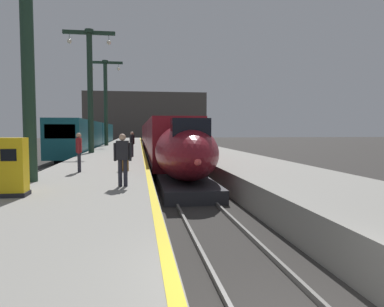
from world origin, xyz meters
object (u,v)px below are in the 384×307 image
(passenger_near_edge, at_px, (79,149))
(passenger_far_waiting, at_px, (123,156))
(regional_train_adjacent, at_px, (91,136))
(ticket_machine_yellow, at_px, (13,169))
(station_column_far, at_px, (90,80))
(highspeed_train_main, at_px, (158,138))
(station_column_distant, at_px, (106,95))
(passenger_mid_platform, at_px, (132,142))
(rolling_suitcase, at_px, (124,164))
(station_column_mid, at_px, (26,14))

(passenger_near_edge, height_order, passenger_far_waiting, same)
(regional_train_adjacent, relative_size, ticket_machine_yellow, 22.88)
(station_column_far, distance_m, passenger_near_edge, 14.39)
(passenger_near_edge, bearing_deg, passenger_far_waiting, -64.45)
(highspeed_train_main, height_order, ticket_machine_yellow, highspeed_train_main)
(passenger_far_waiting, relative_size, ticket_machine_yellow, 1.06)
(station_column_distant, xyz_separation_m, ticket_machine_yellow, (0.35, -32.54, -5.13))
(station_column_distant, relative_size, ticket_machine_yellow, 6.15)
(regional_train_adjacent, xyz_separation_m, ticket_machine_yellow, (2.55, -36.33, -0.34))
(ticket_machine_yellow, bearing_deg, regional_train_adjacent, 94.02)
(highspeed_train_main, xyz_separation_m, passenger_mid_platform, (-2.59, -16.22, 0.08))
(ticket_machine_yellow, bearing_deg, station_column_far, 91.05)
(station_column_far, xyz_separation_m, passenger_near_edge, (1.22, -13.51, -4.78))
(passenger_mid_platform, height_order, rolling_suitcase, passenger_mid_platform)
(ticket_machine_yellow, bearing_deg, passenger_near_edge, 81.03)
(passenger_mid_platform, xyz_separation_m, ticket_machine_yellow, (-2.96, -14.17, -0.25))
(highspeed_train_main, distance_m, station_column_distant, 8.01)
(passenger_far_waiting, xyz_separation_m, rolling_suitcase, (-0.14, 4.42, -0.69))
(highspeed_train_main, relative_size, passenger_far_waiting, 33.71)
(passenger_near_edge, distance_m, rolling_suitcase, 2.01)
(highspeed_train_main, height_order, passenger_near_edge, highspeed_train_main)
(rolling_suitcase, bearing_deg, passenger_mid_platform, 88.61)
(highspeed_train_main, height_order, rolling_suitcase, highspeed_train_main)
(highspeed_train_main, distance_m, passenger_far_waiting, 29.22)
(highspeed_train_main, bearing_deg, ticket_machine_yellow, -100.35)
(passenger_near_edge, bearing_deg, highspeed_train_main, 79.35)
(highspeed_train_main, xyz_separation_m, station_column_distant, (-5.90, 2.15, 4.97))
(ticket_machine_yellow, bearing_deg, passenger_mid_platform, 78.21)
(station_column_distant, relative_size, passenger_far_waiting, 5.82)
(station_column_distant, xyz_separation_m, passenger_far_waiting, (3.24, -31.26, -4.88))
(station_column_distant, distance_m, passenger_near_edge, 27.50)
(station_column_distant, xyz_separation_m, passenger_mid_platform, (3.31, -18.37, -4.88))
(passenger_mid_platform, height_order, ticket_machine_yellow, passenger_mid_platform)
(station_column_mid, xyz_separation_m, station_column_distant, (0.00, 29.67, 0.11))
(station_column_mid, bearing_deg, highspeed_train_main, 77.90)
(regional_train_adjacent, distance_m, passenger_mid_platform, 22.83)
(rolling_suitcase, height_order, ticket_machine_yellow, ticket_machine_yellow)
(rolling_suitcase, bearing_deg, station_column_mid, -137.61)
(regional_train_adjacent, bearing_deg, passenger_near_edge, -83.67)
(station_column_mid, height_order, station_column_far, station_column_far)
(ticket_machine_yellow, bearing_deg, station_column_distant, 90.62)
(station_column_mid, relative_size, passenger_near_edge, 5.70)
(passenger_mid_platform, bearing_deg, passenger_far_waiting, -90.31)
(passenger_mid_platform, bearing_deg, station_column_far, 124.27)
(regional_train_adjacent, xyz_separation_m, passenger_far_waiting, (5.44, -35.04, -0.09))
(rolling_suitcase, distance_m, ticket_machine_yellow, 6.35)
(station_column_distant, height_order, passenger_mid_platform, station_column_distant)
(passenger_mid_platform, bearing_deg, station_column_distant, 100.21)
(highspeed_train_main, relative_size, ticket_machine_yellow, 35.61)
(station_column_far, height_order, station_column_distant, station_column_distant)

